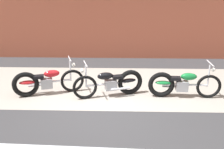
# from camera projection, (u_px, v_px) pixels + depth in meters

# --- Properties ---
(ground_plane) EXTENTS (80.00, 80.00, 0.00)m
(ground_plane) POSITION_uv_depth(u_px,v_px,m) (102.00, 111.00, 6.30)
(ground_plane) COLOR #38383A
(sidewalk_slab) EXTENTS (36.00, 3.50, 0.01)m
(sidewalk_slab) POSITION_uv_depth(u_px,v_px,m) (106.00, 85.00, 7.95)
(sidewalk_slab) COLOR #9E998E
(sidewalk_slab) RESTS_ON ground
(motorcycle_red) EXTENTS (1.94, 0.85, 1.03)m
(motorcycle_red) POSITION_uv_depth(u_px,v_px,m) (44.00, 82.00, 7.13)
(motorcycle_red) COLOR black
(motorcycle_red) RESTS_ON ground
(motorcycle_black) EXTENTS (1.95, 0.81, 1.03)m
(motorcycle_black) POSITION_uv_depth(u_px,v_px,m) (113.00, 83.00, 7.06)
(motorcycle_black) COLOR black
(motorcycle_black) RESTS_ON ground
(motorcycle_green) EXTENTS (2.01, 0.58, 1.03)m
(motorcycle_green) POSITION_uv_depth(u_px,v_px,m) (179.00, 84.00, 6.97)
(motorcycle_green) COLOR black
(motorcycle_green) RESTS_ON ground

